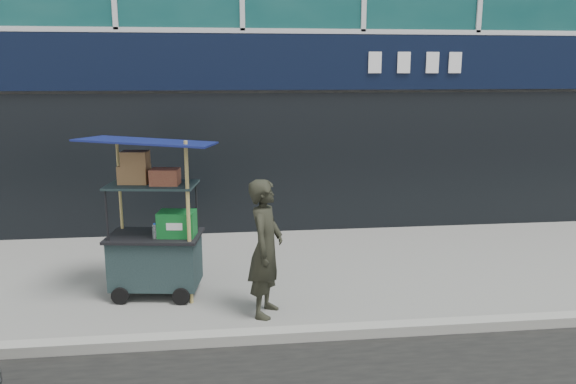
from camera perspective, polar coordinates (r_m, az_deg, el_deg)
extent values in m
plane|color=gray|center=(6.24, -2.66, -14.09)|extent=(80.00, 80.00, 0.00)
cube|color=gray|center=(6.04, -2.53, -14.42)|extent=(80.00, 0.18, 0.12)
cube|color=black|center=(9.45, -4.57, 13.00)|extent=(15.68, 0.06, 0.90)
cube|color=black|center=(9.62, -4.41, 2.82)|extent=(15.68, 0.04, 2.40)
cube|color=black|center=(7.25, -13.27, -6.83)|extent=(1.13, 0.76, 0.62)
cylinder|color=black|center=(7.17, -16.70, -10.09)|extent=(0.22, 0.07, 0.21)
cylinder|color=black|center=(6.98, -10.82, -10.40)|extent=(0.22, 0.07, 0.21)
cube|color=black|center=(7.15, -13.40, -4.36)|extent=(1.21, 0.84, 0.04)
cylinder|color=black|center=(6.96, -17.93, -2.40)|extent=(0.03, 0.03, 0.66)
cylinder|color=black|center=(6.71, -10.08, -2.53)|extent=(0.03, 0.03, 0.66)
cylinder|color=black|center=(7.45, -16.62, -1.38)|extent=(0.03, 0.03, 0.66)
cylinder|color=black|center=(7.21, -9.26, -1.46)|extent=(0.03, 0.03, 0.66)
cube|color=black|center=(6.99, -13.65, 0.70)|extent=(1.13, 0.76, 0.03)
cylinder|color=olive|center=(6.73, -10.05, -3.26)|extent=(0.05, 0.05, 1.98)
cylinder|color=olive|center=(7.48, -16.55, -2.36)|extent=(0.04, 0.04, 1.89)
cube|color=#0E174F|center=(6.91, -13.87, 5.00)|extent=(1.63, 1.26, 0.17)
cube|color=#106726|center=(6.99, -11.20, -3.17)|extent=(0.48, 0.37, 0.31)
cylinder|color=silver|center=(6.94, -13.38, -3.95)|extent=(0.07, 0.07, 0.18)
cylinder|color=blue|center=(6.92, -13.42, -3.17)|extent=(0.03, 0.03, 0.02)
cube|color=olive|center=(7.07, -15.34, 1.75)|extent=(0.39, 0.31, 0.22)
cube|color=#986942|center=(6.89, -12.38, 1.52)|extent=(0.37, 0.29, 0.19)
cube|color=olive|center=(7.02, -15.26, 3.32)|extent=(0.34, 0.27, 0.18)
imported|color=black|center=(6.40, -2.27, -5.72)|extent=(0.56, 0.68, 1.59)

